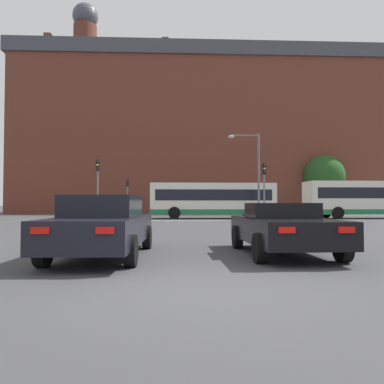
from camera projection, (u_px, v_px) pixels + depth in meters
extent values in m
plane|color=#3D3D3F|center=(205.00, 291.00, 5.31)|extent=(400.00, 400.00, 0.00)
cube|color=silver|center=(181.00, 221.00, 27.18)|extent=(9.13, 0.30, 0.01)
cube|color=gray|center=(179.00, 215.00, 40.89)|extent=(70.14, 2.50, 0.01)
cube|color=brown|center=(197.00, 142.00, 51.52)|extent=(46.51, 12.33, 19.55)
cube|color=#42444C|center=(197.00, 65.00, 51.86)|extent=(47.45, 12.82, 1.79)
cube|color=brown|center=(48.00, 43.00, 49.39)|extent=(0.90, 0.90, 2.38)
cube|color=brown|center=(112.00, 50.00, 51.84)|extent=(0.90, 0.90, 2.38)
cube|color=brown|center=(165.00, 47.00, 50.68)|extent=(0.90, 0.90, 2.38)
cube|color=brown|center=(227.00, 52.00, 52.48)|extent=(0.90, 0.90, 2.38)
cube|color=brown|center=(276.00, 52.00, 52.53)|extent=(0.90, 0.90, 2.38)
cube|color=brown|center=(331.00, 53.00, 52.80)|extent=(0.90, 0.90, 2.38)
cylinder|color=#5B2D22|center=(85.00, 41.00, 51.26)|extent=(3.12, 3.12, 4.40)
sphere|color=#42444C|center=(85.00, 16.00, 51.37)|extent=(3.46, 3.46, 3.46)
cube|color=black|center=(104.00, 230.00, 8.83)|extent=(1.93, 4.89, 0.62)
cube|color=black|center=(104.00, 206.00, 8.80)|extent=(1.60, 2.22, 0.49)
cylinder|color=black|center=(85.00, 237.00, 10.31)|extent=(0.24, 0.65, 0.64)
cylinder|color=black|center=(147.00, 237.00, 10.34)|extent=(0.24, 0.65, 0.64)
cylinder|color=black|center=(43.00, 251.00, 7.31)|extent=(0.24, 0.65, 0.64)
cylinder|color=black|center=(131.00, 251.00, 7.34)|extent=(0.24, 0.65, 0.64)
cube|color=red|center=(40.00, 231.00, 6.39)|extent=(0.32, 0.06, 0.12)
cube|color=red|center=(105.00, 230.00, 6.41)|extent=(0.32, 0.06, 0.12)
cube|color=black|center=(283.00, 230.00, 9.17)|extent=(1.92, 4.24, 0.57)
cube|color=black|center=(281.00, 210.00, 9.29)|extent=(1.61, 1.29, 0.37)
cylinder|color=black|center=(237.00, 237.00, 10.41)|extent=(0.23, 0.64, 0.64)
cylinder|color=black|center=(300.00, 237.00, 10.52)|extent=(0.23, 0.64, 0.64)
cylinder|color=black|center=(260.00, 248.00, 7.81)|extent=(0.23, 0.64, 0.64)
cylinder|color=black|center=(343.00, 247.00, 7.91)|extent=(0.23, 0.64, 0.64)
cube|color=red|center=(287.00, 230.00, 7.02)|extent=(0.32, 0.05, 0.12)
cube|color=red|center=(346.00, 230.00, 7.09)|extent=(0.32, 0.05, 0.12)
cube|color=silver|center=(213.00, 199.00, 31.63)|extent=(10.40, 2.45, 2.61)
cube|color=#1E7042|center=(213.00, 212.00, 31.59)|extent=(10.42, 2.47, 0.44)
cube|color=black|center=(213.00, 195.00, 31.63)|extent=(9.57, 2.48, 0.90)
cylinder|color=black|center=(248.00, 212.00, 32.91)|extent=(1.00, 0.28, 1.00)
cylinder|color=black|center=(253.00, 213.00, 30.56)|extent=(1.00, 0.28, 1.00)
cylinder|color=black|center=(174.00, 212.00, 32.62)|extent=(1.00, 0.28, 1.00)
cylinder|color=black|center=(174.00, 213.00, 30.27)|extent=(1.00, 0.28, 1.00)
cube|color=silver|center=(371.00, 198.00, 31.92)|extent=(11.05, 2.56, 2.79)
cube|color=#1E7042|center=(371.00, 212.00, 31.88)|extent=(11.07, 2.58, 0.44)
cube|color=black|center=(371.00, 193.00, 31.93)|extent=(10.17, 2.59, 0.90)
cylinder|color=black|center=(326.00, 212.00, 32.95)|extent=(1.00, 0.28, 1.00)
cylinder|color=black|center=(338.00, 213.00, 30.50)|extent=(1.00, 0.28, 1.00)
cylinder|color=slate|center=(127.00, 201.00, 39.80)|extent=(0.12, 0.12, 3.09)
cube|color=black|center=(127.00, 183.00, 39.86)|extent=(0.26, 0.20, 0.80)
sphere|color=red|center=(127.00, 180.00, 39.74)|extent=(0.17, 0.17, 0.17)
sphere|color=black|center=(127.00, 183.00, 39.73)|extent=(0.17, 0.17, 0.17)
sphere|color=black|center=(127.00, 185.00, 39.72)|extent=(0.17, 0.17, 0.17)
cylinder|color=slate|center=(264.00, 197.00, 27.94)|extent=(0.12, 0.12, 3.46)
cube|color=black|center=(264.00, 169.00, 28.01)|extent=(0.26, 0.20, 0.80)
sphere|color=black|center=(264.00, 165.00, 27.88)|extent=(0.17, 0.17, 0.17)
sphere|color=orange|center=(264.00, 169.00, 27.88)|extent=(0.17, 0.17, 0.17)
sphere|color=black|center=(264.00, 172.00, 27.87)|extent=(0.17, 0.17, 0.17)
cylinder|color=slate|center=(98.00, 196.00, 27.37)|extent=(0.12, 0.12, 3.68)
cube|color=black|center=(98.00, 165.00, 27.44)|extent=(0.26, 0.20, 0.80)
sphere|color=black|center=(97.00, 162.00, 27.32)|extent=(0.17, 0.17, 0.17)
sphere|color=orange|center=(97.00, 165.00, 27.31)|extent=(0.17, 0.17, 0.17)
sphere|color=black|center=(97.00, 168.00, 27.30)|extent=(0.17, 0.17, 0.17)
cylinder|color=slate|center=(259.00, 176.00, 29.44)|extent=(0.16, 0.16, 6.78)
cylinder|color=slate|center=(245.00, 135.00, 29.50)|extent=(2.17, 0.10, 0.10)
ellipsoid|color=#B2B2B7|center=(231.00, 137.00, 29.44)|extent=(0.50, 0.36, 0.22)
cylinder|color=brown|center=(200.00, 211.00, 41.13)|extent=(0.13, 0.13, 0.81)
cylinder|color=brown|center=(201.00, 211.00, 41.10)|extent=(0.13, 0.13, 0.81)
cube|color=#B21E23|center=(201.00, 205.00, 41.14)|extent=(0.44, 0.32, 0.64)
sphere|color=tan|center=(201.00, 201.00, 41.15)|extent=(0.24, 0.24, 0.24)
cylinder|color=#4C3823|center=(324.00, 204.00, 45.14)|extent=(0.36, 0.36, 2.45)
ellipsoid|color=#234C1E|center=(324.00, 176.00, 45.24)|extent=(4.94, 4.94, 5.19)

